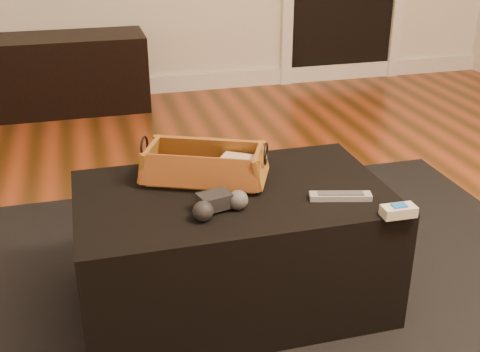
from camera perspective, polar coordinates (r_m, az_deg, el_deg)
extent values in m
cube|color=brown|center=(2.12, 6.62, -13.01)|extent=(5.00, 5.50, 0.01)
cube|color=white|center=(4.50, -6.15, 8.71)|extent=(5.00, 0.04, 0.12)
cube|color=black|center=(4.19, -17.62, 9.17)|extent=(1.26, 0.45, 0.49)
cube|color=black|center=(2.12, -0.32, -12.45)|extent=(2.60, 2.00, 0.01)
cube|color=black|center=(2.03, -0.70, -6.77)|extent=(1.00, 0.60, 0.42)
cube|color=black|center=(2.00, -4.03, 0.18)|extent=(0.22, 0.11, 0.02)
cube|color=#C9AF8B|center=(2.01, -0.18, 0.99)|extent=(0.14, 0.13, 0.06)
cube|color=#9F6D23|center=(2.01, -3.35, -0.16)|extent=(0.40, 0.30, 0.01)
cube|color=#915C20|center=(2.07, -2.87, 2.34)|extent=(0.37, 0.19, 0.10)
cube|color=#9E5623|center=(1.91, -3.94, 0.31)|extent=(0.37, 0.19, 0.10)
cube|color=#A46C25|center=(1.96, 1.99, 1.04)|extent=(0.11, 0.19, 0.10)
cube|color=olive|center=(2.03, -8.57, 1.67)|extent=(0.11, 0.19, 0.10)
torus|color=black|center=(1.94, 2.46, 2.12)|extent=(0.04, 0.07, 0.07)
torus|color=black|center=(2.02, -9.06, 2.77)|extent=(0.04, 0.07, 0.07)
cube|color=black|center=(1.80, -2.43, -2.34)|extent=(0.11, 0.09, 0.05)
sphere|color=black|center=(1.75, -3.53, -3.36)|extent=(0.08, 0.08, 0.06)
sphere|color=#434447|center=(1.81, -0.18, -2.29)|extent=(0.08, 0.08, 0.06)
cube|color=#ABAEB3|center=(1.91, 9.50, -1.91)|extent=(0.20, 0.09, 0.02)
cube|color=#424246|center=(1.90, 9.52, -1.61)|extent=(0.15, 0.07, 0.00)
cube|color=beige|center=(1.84, 14.80, -3.23)|extent=(0.10, 0.05, 0.03)
cube|color=blue|center=(1.83, 14.86, -2.73)|extent=(0.04, 0.03, 0.01)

